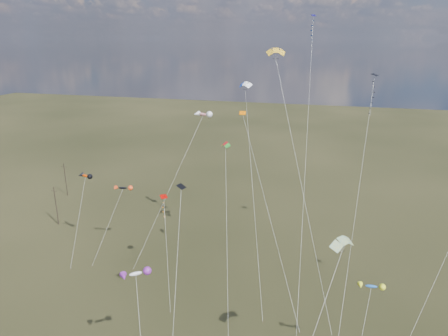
% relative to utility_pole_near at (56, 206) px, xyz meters
% --- Properties ---
extents(utility_pole_near, '(1.40, 0.20, 8.00)m').
position_rel_utility_pole_near_xyz_m(utility_pole_near, '(0.00, 0.00, 0.00)').
color(utility_pole_near, black).
rests_on(utility_pole_near, ground).
extents(utility_pole_far, '(1.40, 0.20, 8.00)m').
position_rel_utility_pole_near_xyz_m(utility_pole_far, '(-8.00, 14.00, 0.00)').
color(utility_pole_far, black).
rests_on(utility_pole_far, ground).
extents(diamond_black_high, '(3.79, 27.21, 30.82)m').
position_rel_utility_pole_near_xyz_m(diamond_black_high, '(57.08, 1.05, 22.00)').
color(diamond_black_high, black).
rests_on(diamond_black_high, ground).
extents(diamond_navy_tall, '(2.75, 30.38, 39.32)m').
position_rel_utility_pole_near_xyz_m(diamond_navy_tall, '(47.86, 1.64, 29.32)').
color(diamond_navy_tall, '#0E0C4F').
rests_on(diamond_navy_tall, ground).
extents(diamond_black_mid, '(2.57, 11.22, 20.54)m').
position_rel_utility_pole_near_xyz_m(diamond_black_mid, '(36.82, -26.33, 10.96)').
color(diamond_black_mid, black).
rests_on(diamond_black_mid, ground).
extents(diamond_red_low, '(4.49, 8.67, 13.84)m').
position_rel_utility_pole_near_xyz_m(diamond_red_low, '(28.88, -12.02, 7.33)').
color(diamond_red_low, '#9F0501').
rests_on(diamond_red_low, ground).
extents(diamond_orange_center, '(12.14, 16.77, 25.20)m').
position_rel_utility_pole_near_xyz_m(diamond_orange_center, '(41.54, -7.12, 14.11)').
color(diamond_orange_center, '#E66500').
rests_on(diamond_orange_center, ground).
extents(parafoil_yellow, '(12.20, 16.74, 34.95)m').
position_rel_utility_pole_near_xyz_m(parafoil_yellow, '(43.70, -6.20, 30.01)').
color(parafoil_yellow, gold).
rests_on(parafoil_yellow, ground).
extents(parafoil_blue_white, '(7.89, 18.40, 29.74)m').
position_rel_utility_pole_near_xyz_m(parafoil_blue_white, '(38.35, -0.79, 24.84)').
color(parafoil_blue_white, blue).
rests_on(parafoil_blue_white, ground).
extents(parafoil_striped, '(6.99, 15.51, 18.74)m').
position_rel_utility_pole_near_xyz_m(parafoil_striped, '(53.51, -27.29, 13.93)').
color(parafoil_striped, yellow).
rests_on(parafoil_striped, ground).
extents(parafoil_tricolor, '(5.56, 16.44, 21.80)m').
position_rel_utility_pole_near_xyz_m(parafoil_tricolor, '(37.12, -7.92, 17.02)').
color(parafoil_tricolor, yellow).
rests_on(parafoil_tricolor, ground).
extents(novelty_black_orange, '(4.63, 7.37, 12.20)m').
position_rel_utility_pole_near_xyz_m(novelty_black_orange, '(18.47, -5.57, 7.64)').
color(novelty_black_orange, black).
rests_on(novelty_black_orange, ground).
extents(novelty_orange_black, '(2.86, 8.30, 14.15)m').
position_rel_utility_pole_near_xyz_m(novelty_orange_black, '(12.04, -6.42, 9.49)').
color(novelty_orange_black, '#F24000').
rests_on(novelty_orange_black, ground).
extents(novelty_white_purple, '(5.50, 8.47, 13.49)m').
position_rel_utility_pole_near_xyz_m(novelty_white_purple, '(33.66, -30.22, 8.89)').
color(novelty_white_purple, silver).
rests_on(novelty_white_purple, ground).
extents(novelty_redwhite_stripe, '(8.87, 17.81, 23.60)m').
position_rel_utility_pole_near_xyz_m(novelty_redwhite_stripe, '(29.38, 5.13, 18.79)').
color(novelty_redwhite_stripe, red).
rests_on(novelty_redwhite_stripe, ground).
extents(novelty_blue_yellow, '(2.80, 6.53, 11.84)m').
position_rel_utility_pole_near_xyz_m(novelty_blue_yellow, '(56.97, -23.75, 7.31)').
color(novelty_blue_yellow, '#1B55AC').
rests_on(novelty_blue_yellow, ground).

